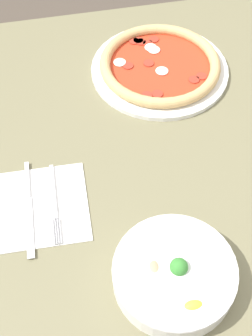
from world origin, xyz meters
name	(u,v)px	position (x,y,z in m)	size (l,w,h in m)	color
ground_plane	(162,270)	(0.00, 0.00, 0.00)	(8.00, 8.00, 0.00)	#4C4238
dining_table	(178,160)	(0.00, 0.00, 0.63)	(1.12, 0.97, 0.73)	#706B4C
pizza	(160,66)	(0.00, -0.21, 0.74)	(0.34, 0.34, 0.04)	white
bowl	(174,273)	(0.11, 0.33, 0.76)	(0.22, 0.22, 0.07)	white
napkin	(41,206)	(0.33, 0.13, 0.73)	(0.19, 0.19, 0.00)	white
fork	(55,202)	(0.30, 0.13, 0.73)	(0.02, 0.19, 0.00)	silver
knife	(29,203)	(0.35, 0.12, 0.73)	(0.02, 0.23, 0.01)	silver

